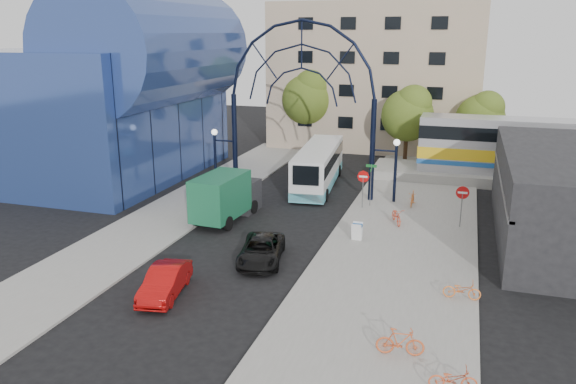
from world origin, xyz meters
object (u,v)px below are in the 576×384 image
(street_name_sign, at_px, (371,176))
(green_truck, at_px, (227,196))
(city_bus, at_px, (318,166))
(bike_near_a, at_px, (397,216))
(red_sedan, at_px, (165,282))
(bike_far_c, at_px, (453,379))
(tree_north_b, at_px, (309,96))
(stop_sign, at_px, (363,180))
(do_not_enter_sign, at_px, (462,197))
(tree_north_c, at_px, (482,116))
(sandwich_board, at_px, (357,229))
(bike_far_a, at_px, (462,290))
(gateway_arch, at_px, (302,73))
(bike_far_b, at_px, (400,342))
(black_suv, at_px, (261,250))
(tree_north_a, at_px, (409,112))
(bike_near_b, at_px, (412,199))

(street_name_sign, xyz_separation_m, green_truck, (-8.05, -5.14, -0.64))
(city_bus, bearing_deg, bike_near_a, -52.98)
(red_sedan, height_order, bike_far_c, red_sedan)
(tree_north_b, relative_size, bike_near_a, 4.33)
(stop_sign, height_order, city_bus, city_bus)
(do_not_enter_sign, bearing_deg, tree_north_c, 86.42)
(sandwich_board, relative_size, bike_far_a, 0.62)
(tree_north_c, relative_size, red_sedan, 1.65)
(gateway_arch, height_order, bike_far_c, gateway_arch)
(bike_far_a, bearing_deg, bike_near_a, 21.34)
(green_truck, distance_m, bike_far_b, 17.37)
(stop_sign, bearing_deg, red_sedan, -111.73)
(city_bus, bearing_deg, green_truck, -115.68)
(black_suv, bearing_deg, bike_far_b, -52.85)
(green_truck, bearing_deg, red_sedan, -77.22)
(tree_north_a, distance_m, tree_north_b, 10.79)
(black_suv, relative_size, red_sedan, 1.13)
(gateway_arch, relative_size, red_sedan, 3.47)
(bike_near_a, bearing_deg, tree_north_b, 97.79)
(tree_north_b, xyz_separation_m, bike_far_a, (15.15, -29.64, -4.73))
(bike_far_a, bearing_deg, tree_north_b, 25.28)
(street_name_sign, distance_m, bike_near_a, 4.07)
(black_suv, bearing_deg, tree_north_b, 89.00)
(do_not_enter_sign, xyz_separation_m, tree_north_b, (-14.88, 19.93, 3.29))
(tree_north_b, height_order, city_bus, tree_north_b)
(street_name_sign, bearing_deg, black_suv, -108.75)
(tree_north_c, relative_size, city_bus, 0.59)
(tree_north_c, bearing_deg, tree_north_a, -161.56)
(city_bus, xyz_separation_m, bike_far_b, (8.71, -21.79, -0.92))
(red_sedan, distance_m, bike_near_b, 18.86)
(bike_near_a, relative_size, bike_far_a, 1.16)
(black_suv, relative_size, bike_far_a, 2.78)
(bike_far_b, bearing_deg, sandwich_board, 10.71)
(bike_near_b, bearing_deg, sandwich_board, -105.68)
(city_bus, bearing_deg, black_suv, -92.05)
(sandwich_board, height_order, bike_far_b, bike_far_b)
(bike_near_a, xyz_separation_m, bike_near_b, (0.54, 3.96, -0.00))
(tree_north_c, distance_m, green_truck, 25.51)
(tree_north_a, height_order, bike_far_a, tree_north_a)
(street_name_sign, xyz_separation_m, bike_near_b, (2.68, 0.86, -1.53))
(tree_north_a, xyz_separation_m, bike_far_b, (3.13, -30.88, -3.97))
(tree_north_a, bearing_deg, sandwich_board, -91.50)
(red_sedan, bearing_deg, stop_sign, 57.76)
(red_sedan, bearing_deg, green_truck, 88.37)
(tree_north_b, distance_m, bike_near_a, 23.77)
(stop_sign, relative_size, bike_near_a, 1.35)
(street_name_sign, distance_m, green_truck, 9.57)
(do_not_enter_sign, xyz_separation_m, bike_near_b, (-3.12, 3.46, -1.38))
(do_not_enter_sign, relative_size, black_suv, 0.56)
(bike_far_c, bearing_deg, tree_north_a, -1.96)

